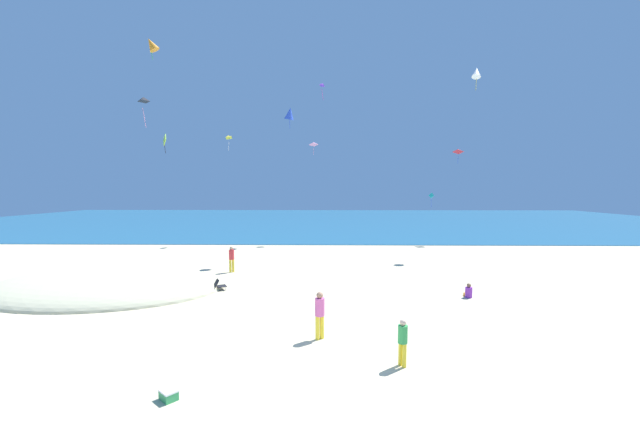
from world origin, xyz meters
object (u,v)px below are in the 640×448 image
at_px(person_0, 403,339).
at_px(kite_white, 477,72).
at_px(kite_purple, 323,85).
at_px(kite_yellow, 228,137).
at_px(kite_lime, 165,140).
at_px(kite_red, 458,151).
at_px(kite_orange, 152,44).
at_px(person_2, 468,292).
at_px(kite_teal, 431,196).
at_px(kite_black, 143,99).
at_px(cooler_box, 169,395).
at_px(kite_pink, 314,144).
at_px(person_1, 320,312).
at_px(person_3, 232,257).
at_px(beach_chair_mid_beach, 219,285).
at_px(kite_blue, 290,114).

bearing_deg(person_0, kite_white, -148.60).
bearing_deg(kite_purple, kite_yellow, -169.40).
xyz_separation_m(kite_lime, kite_red, (23.81, 10.51, 0.26)).
bearing_deg(kite_yellow, kite_orange, -95.33).
bearing_deg(kite_lime, person_2, -27.01).
bearing_deg(kite_purple, kite_teal, -27.87).
bearing_deg(kite_purple, person_2, -71.02).
relative_size(kite_white, kite_yellow, 1.28).
relative_size(kite_red, kite_black, 0.78).
relative_size(cooler_box, person_2, 0.78).
bearing_deg(kite_red, kite_yellow, -178.18).
relative_size(kite_yellow, kite_pink, 1.16).
bearing_deg(kite_teal, person_1, -113.84).
xyz_separation_m(person_1, person_3, (-5.59, 10.48, -0.01)).
relative_size(beach_chair_mid_beach, kite_black, 0.41).
bearing_deg(kite_red, person_1, -117.13).
bearing_deg(kite_lime, person_1, -52.32).
xyz_separation_m(person_3, kite_red, (18.33, 14.37, 7.81)).
bearing_deg(kite_teal, kite_white, -39.54).
bearing_deg(person_1, kite_red, -62.93).
height_order(person_2, kite_blue, kite_blue).
bearing_deg(kite_blue, person_1, -80.86).
height_order(kite_red, kite_black, kite_black).
bearing_deg(kite_pink, kite_red, 0.46).
height_order(cooler_box, kite_white, kite_white).
height_order(kite_orange, kite_purple, kite_purple).
bearing_deg(kite_red, beach_chair_mid_beach, -133.95).
bearing_deg(kite_red, kite_white, -97.81).
bearing_deg(kite_lime, kite_orange, -77.07).
bearing_deg(kite_lime, kite_red, 23.81).
xyz_separation_m(beach_chair_mid_beach, kite_black, (-6.17, 5.74, 10.42)).
xyz_separation_m(kite_lime, kite_teal, (20.28, 6.49, -4.01)).
bearing_deg(kite_teal, kite_red, 48.71).
xyz_separation_m(kite_red, kite_black, (-24.09, -12.85, 1.97)).
relative_size(kite_orange, kite_teal, 1.06).
bearing_deg(person_1, cooler_box, 101.57).
distance_m(kite_pink, kite_red, 13.83).
distance_m(kite_pink, kite_purple, 5.94).
bearing_deg(kite_orange, kite_blue, 25.86).
height_order(kite_white, kite_pink, kite_white).
height_order(person_3, kite_purple, kite_purple).
xyz_separation_m(kite_orange, kite_lime, (-0.72, 3.12, -5.29)).
height_order(cooler_box, kite_purple, kite_purple).
height_order(person_2, kite_pink, kite_pink).
distance_m(person_1, kite_lime, 19.63).
height_order(kite_red, kite_teal, kite_red).
relative_size(person_0, kite_purple, 0.83).
bearing_deg(beach_chair_mid_beach, person_2, -31.42).
height_order(kite_white, kite_purple, kite_purple).
relative_size(cooler_box, kite_black, 0.28).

